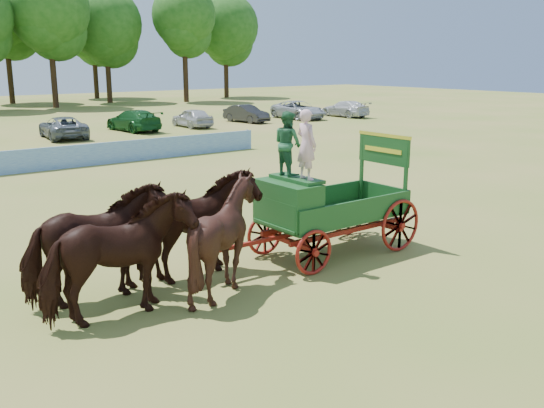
{
  "coord_description": "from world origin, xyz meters",
  "views": [
    {
      "loc": [
        -7.73,
        -9.79,
        4.92
      ],
      "look_at": [
        1.46,
        2.23,
        1.3
      ],
      "focal_mm": 40.0,
      "sensor_mm": 36.0,
      "label": 1
    }
  ],
  "objects": [
    {
      "name": "ground",
      "position": [
        0.0,
        0.0,
        0.0
      ],
      "size": [
        160.0,
        160.0,
        0.0
      ],
      "primitive_type": "plane",
      "color": "olive",
      "rests_on": "ground"
    },
    {
      "name": "horse_lead_left",
      "position": [
        -3.41,
        0.68,
        1.23
      ],
      "size": [
        2.92,
        1.35,
        2.46
      ],
      "primitive_type": "imported",
      "rotation": [
        0.0,
        0.0,
        1.58
      ],
      "color": "black",
      "rests_on": "ground"
    },
    {
      "name": "horse_lead_right",
      "position": [
        -3.41,
        1.78,
        1.23
      ],
      "size": [
        2.94,
        1.4,
        2.46
      ],
      "primitive_type": "imported",
      "rotation": [
        0.0,
        0.0,
        1.55
      ],
      "color": "black",
      "rests_on": "ground"
    },
    {
      "name": "horse_wheel_left",
      "position": [
        -1.01,
        0.68,
        1.23
      ],
      "size": [
        2.59,
        2.4,
        2.46
      ],
      "primitive_type": "imported",
      "rotation": [
        0.0,
        0.0,
        1.37
      ],
      "color": "black",
      "rests_on": "ground"
    },
    {
      "name": "horse_wheel_right",
      "position": [
        -1.01,
        1.78,
        1.23
      ],
      "size": [
        3.04,
        1.65,
        2.46
      ],
      "primitive_type": "imported",
      "rotation": [
        0.0,
        0.0,
        1.68
      ],
      "color": "black",
      "rests_on": "ground"
    },
    {
      "name": "farm_dray",
      "position": [
        1.94,
        1.26,
        1.66
      ],
      "size": [
        6.0,
        2.0,
        3.8
      ],
      "color": "maroon",
      "rests_on": "ground"
    },
    {
      "name": "sponsor_banner",
      "position": [
        -1.0,
        18.0,
        0.53
      ],
      "size": [
        26.0,
        0.08,
        1.05
      ],
      "primitive_type": "cube",
      "color": "#2056AD",
      "rests_on": "ground"
    },
    {
      "name": "parked_cars",
      "position": [
        2.26,
        29.8,
        0.74
      ],
      "size": [
        57.98,
        6.85,
        1.61
      ],
      "color": "silver",
      "rests_on": "ground"
    }
  ]
}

